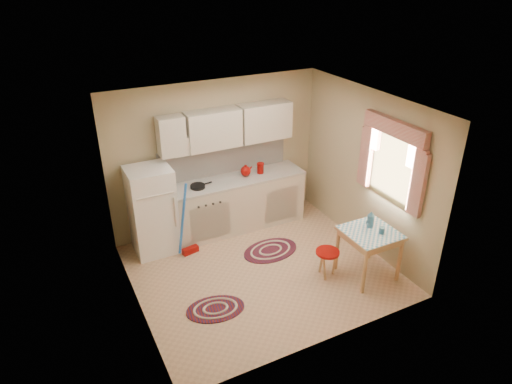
# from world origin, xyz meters

# --- Properties ---
(room_shell) EXTENTS (3.64, 3.60, 2.52)m
(room_shell) POSITION_xyz_m (0.16, 0.24, 1.60)
(room_shell) COLOR tan
(room_shell) RESTS_ON ground
(fridge) EXTENTS (0.65, 0.60, 1.40)m
(fridge) POSITION_xyz_m (-1.23, 1.25, 0.70)
(fridge) COLOR white
(fridge) RESTS_ON ground
(broom) EXTENTS (0.30, 0.17, 1.20)m
(broom) POSITION_xyz_m (-0.78, 0.90, 0.60)
(broom) COLOR blue
(broom) RESTS_ON ground
(base_cabinets) EXTENTS (2.25, 0.60, 0.88)m
(base_cabinets) POSITION_xyz_m (0.24, 1.30, 0.44)
(base_cabinets) COLOR beige
(base_cabinets) RESTS_ON ground
(countertop) EXTENTS (2.27, 0.62, 0.04)m
(countertop) POSITION_xyz_m (0.24, 1.30, 0.90)
(countertop) COLOR #B2B1A9
(countertop) RESTS_ON base_cabinets
(frying_pan) EXTENTS (0.27, 0.27, 0.05)m
(frying_pan) POSITION_xyz_m (-0.48, 1.25, 0.94)
(frying_pan) COLOR black
(frying_pan) RESTS_ON countertop
(red_kettle) EXTENTS (0.24, 0.23, 0.19)m
(red_kettle) POSITION_xyz_m (0.38, 1.30, 1.01)
(red_kettle) COLOR #8F0805
(red_kettle) RESTS_ON countertop
(red_canister) EXTENTS (0.13, 0.13, 0.16)m
(red_canister) POSITION_xyz_m (0.66, 1.30, 1.00)
(red_canister) COLOR #8F0805
(red_canister) RESTS_ON countertop
(table) EXTENTS (0.72, 0.72, 0.72)m
(table) POSITION_xyz_m (1.32, -0.77, 0.36)
(table) COLOR tan
(table) RESTS_ON ground
(stool) EXTENTS (0.38, 0.38, 0.42)m
(stool) POSITION_xyz_m (0.79, -0.54, 0.21)
(stool) COLOR #8F0805
(stool) RESTS_ON ground
(coffee_pot) EXTENTS (0.14, 0.13, 0.25)m
(coffee_pot) POSITION_xyz_m (1.40, -0.65, 0.84)
(coffee_pot) COLOR #285C7B
(coffee_pot) RESTS_ON table
(mug) EXTENTS (0.09, 0.09, 0.10)m
(mug) POSITION_xyz_m (1.43, -0.87, 0.77)
(mug) COLOR #285C7B
(mug) RESTS_ON table
(rug_center) EXTENTS (0.98, 0.70, 0.02)m
(rug_center) POSITION_xyz_m (0.36, 0.38, 0.01)
(rug_center) COLOR maroon
(rug_center) RESTS_ON ground
(rug_left) EXTENTS (0.86, 0.66, 0.02)m
(rug_left) POSITION_xyz_m (-0.93, -0.49, 0.01)
(rug_left) COLOR maroon
(rug_left) RESTS_ON ground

